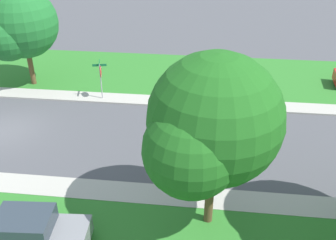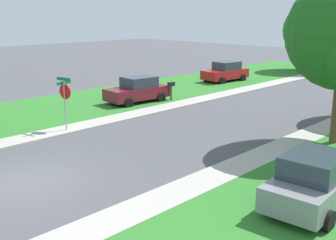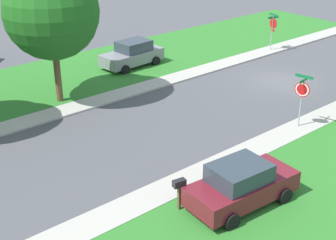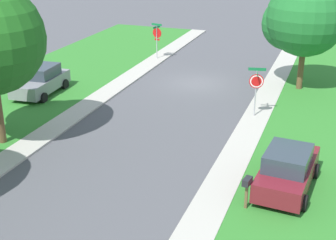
{
  "view_description": "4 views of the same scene",
  "coord_description": "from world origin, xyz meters",
  "px_view_note": "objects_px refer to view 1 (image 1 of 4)",
  "views": [
    {
      "loc": [
        18.13,
        11.76,
        11.98
      ],
      "look_at": [
        0.11,
        9.69,
        1.4
      ],
      "focal_mm": 40.98,
      "sensor_mm": 36.0,
      "label": 1
    },
    {
      "loc": [
        13.52,
        -6.43,
        5.89
      ],
      "look_at": [
        1.31,
        6.04,
        1.4
      ],
      "focal_mm": 44.85,
      "sensor_mm": 36.0,
      "label": 2
    },
    {
      "loc": [
        -16.88,
        23.54,
        10.49
      ],
      "look_at": [
        -2.0,
        10.97,
        1.4
      ],
      "focal_mm": 51.53,
      "sensor_mm": 36.0,
      "label": 3
    },
    {
      "loc": [
        -8.48,
        28.94,
        9.72
      ],
      "look_at": [
        -1.51,
        9.84,
        1.4
      ],
      "focal_mm": 51.5,
      "sensor_mm": 36.0,
      "label": 4
    }
  ],
  "objects_px": {
    "car_grey_far_down_street": "(30,233)",
    "tree_sidewalk_near": "(209,127)",
    "stop_sign_far_corner": "(101,74)",
    "mailbox": "(238,84)",
    "tree_sidewalk_far": "(19,26)",
    "car_maroon_driveway_right": "(209,77)"
  },
  "relations": [
    {
      "from": "car_maroon_driveway_right",
      "to": "tree_sidewalk_near",
      "type": "height_order",
      "value": "tree_sidewalk_near"
    },
    {
      "from": "car_maroon_driveway_right",
      "to": "tree_sidewalk_far",
      "type": "relative_size",
      "value": 0.64
    },
    {
      "from": "car_maroon_driveway_right",
      "to": "tree_sidewalk_near",
      "type": "xyz_separation_m",
      "value": [
        13.5,
        0.09,
        4.0
      ]
    },
    {
      "from": "stop_sign_far_corner",
      "to": "car_grey_far_down_street",
      "type": "bearing_deg",
      "value": 2.95
    },
    {
      "from": "car_grey_far_down_street",
      "to": "mailbox",
      "type": "bearing_deg",
      "value": 149.45
    },
    {
      "from": "car_grey_far_down_street",
      "to": "stop_sign_far_corner",
      "type": "bearing_deg",
      "value": -177.05
    },
    {
      "from": "stop_sign_far_corner",
      "to": "tree_sidewalk_near",
      "type": "bearing_deg",
      "value": 33.48
    },
    {
      "from": "mailbox",
      "to": "stop_sign_far_corner",
      "type": "bearing_deg",
      "value": -81.25
    },
    {
      "from": "tree_sidewalk_far",
      "to": "mailbox",
      "type": "height_order",
      "value": "tree_sidewalk_far"
    },
    {
      "from": "stop_sign_far_corner",
      "to": "tree_sidewalk_far",
      "type": "height_order",
      "value": "tree_sidewalk_far"
    },
    {
      "from": "tree_sidewalk_near",
      "to": "mailbox",
      "type": "distance_m",
      "value": 13.04
    },
    {
      "from": "tree_sidewalk_far",
      "to": "mailbox",
      "type": "xyz_separation_m",
      "value": [
        0.1,
        14.98,
        -3.4
      ]
    },
    {
      "from": "car_grey_far_down_street",
      "to": "tree_sidewalk_far",
      "type": "bearing_deg",
      "value": -155.68
    },
    {
      "from": "tree_sidewalk_near",
      "to": "mailbox",
      "type": "relative_size",
      "value": 5.76
    },
    {
      "from": "stop_sign_far_corner",
      "to": "mailbox",
      "type": "relative_size",
      "value": 2.11
    },
    {
      "from": "car_maroon_driveway_right",
      "to": "mailbox",
      "type": "relative_size",
      "value": 3.38
    },
    {
      "from": "car_grey_far_down_street",
      "to": "tree_sidewalk_near",
      "type": "xyz_separation_m",
      "value": [
        -2.02,
        6.55,
        4.0
      ]
    },
    {
      "from": "car_grey_far_down_street",
      "to": "tree_sidewalk_near",
      "type": "height_order",
      "value": "tree_sidewalk_near"
    },
    {
      "from": "car_maroon_driveway_right",
      "to": "mailbox",
      "type": "xyz_separation_m",
      "value": [
        1.19,
        2.0,
        0.14
      ]
    },
    {
      "from": "stop_sign_far_corner",
      "to": "tree_sidewalk_near",
      "type": "distance_m",
      "value": 13.41
    },
    {
      "from": "tree_sidewalk_near",
      "to": "car_maroon_driveway_right",
      "type": "bearing_deg",
      "value": -179.64
    },
    {
      "from": "stop_sign_far_corner",
      "to": "mailbox",
      "type": "distance_m",
      "value": 9.27
    }
  ]
}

